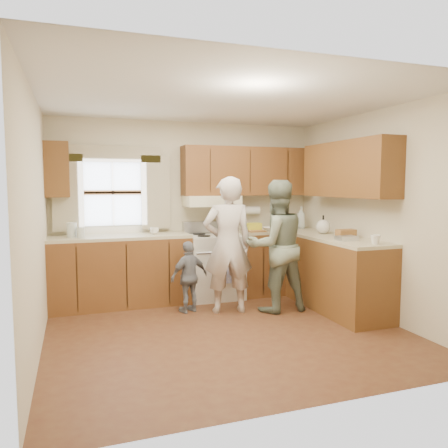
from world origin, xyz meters
name	(u,v)px	position (x,y,z in m)	size (l,w,h in m)	color
room	(227,218)	(0.00, 0.00, 1.25)	(3.80, 3.80, 3.80)	#4D2618
kitchen_fixtures	(244,241)	(0.62, 1.08, 0.84)	(3.80, 2.25, 2.15)	#44250E
stove	(214,265)	(0.30, 1.44, 0.47)	(0.76, 0.67, 1.07)	silver
woman_left	(228,245)	(0.25, 0.69, 0.85)	(0.62, 0.41, 1.71)	beige
woman_right	(276,246)	(0.85, 0.56, 0.83)	(0.81, 0.63, 1.67)	#23392A
child	(189,277)	(-0.21, 0.85, 0.45)	(0.53, 0.22, 0.90)	slate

